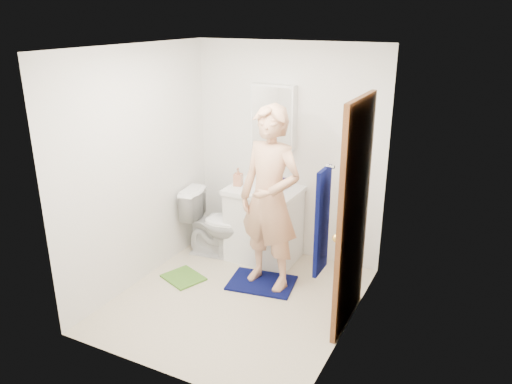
% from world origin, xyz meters
% --- Properties ---
extents(floor, '(2.20, 2.40, 0.02)m').
position_xyz_m(floor, '(0.00, 0.00, -0.01)').
color(floor, beige).
rests_on(floor, ground).
extents(ceiling, '(2.20, 2.40, 0.02)m').
position_xyz_m(ceiling, '(0.00, 0.00, 2.41)').
color(ceiling, white).
rests_on(ceiling, ground).
extents(wall_back, '(2.20, 0.02, 2.40)m').
position_xyz_m(wall_back, '(0.00, 1.21, 1.20)').
color(wall_back, white).
rests_on(wall_back, ground).
extents(wall_front, '(2.20, 0.02, 2.40)m').
position_xyz_m(wall_front, '(0.00, -1.21, 1.20)').
color(wall_front, white).
rests_on(wall_front, ground).
extents(wall_left, '(0.02, 2.40, 2.40)m').
position_xyz_m(wall_left, '(-1.11, 0.00, 1.20)').
color(wall_left, white).
rests_on(wall_left, ground).
extents(wall_right, '(0.02, 2.40, 2.40)m').
position_xyz_m(wall_right, '(1.11, 0.00, 1.20)').
color(wall_right, white).
rests_on(wall_right, ground).
extents(vanity_cabinet, '(0.75, 0.55, 0.80)m').
position_xyz_m(vanity_cabinet, '(-0.15, 0.91, 0.40)').
color(vanity_cabinet, white).
rests_on(vanity_cabinet, floor).
extents(countertop, '(0.79, 0.59, 0.05)m').
position_xyz_m(countertop, '(-0.15, 0.91, 0.83)').
color(countertop, white).
rests_on(countertop, vanity_cabinet).
extents(sink_basin, '(0.40, 0.40, 0.03)m').
position_xyz_m(sink_basin, '(-0.15, 0.91, 0.84)').
color(sink_basin, white).
rests_on(sink_basin, countertop).
extents(faucet, '(0.03, 0.03, 0.12)m').
position_xyz_m(faucet, '(-0.15, 1.09, 0.91)').
color(faucet, silver).
rests_on(faucet, countertop).
extents(medicine_cabinet, '(0.50, 0.12, 0.70)m').
position_xyz_m(medicine_cabinet, '(-0.15, 1.14, 1.60)').
color(medicine_cabinet, white).
rests_on(medicine_cabinet, wall_back).
extents(mirror_panel, '(0.46, 0.01, 0.66)m').
position_xyz_m(mirror_panel, '(-0.15, 1.08, 1.60)').
color(mirror_panel, white).
rests_on(mirror_panel, wall_back).
extents(door, '(0.05, 0.80, 2.05)m').
position_xyz_m(door, '(1.07, 0.15, 1.02)').
color(door, brown).
rests_on(door, ground).
extents(door_knob, '(0.07, 0.07, 0.07)m').
position_xyz_m(door_knob, '(1.03, -0.17, 0.95)').
color(door_knob, gold).
rests_on(door_knob, door).
extents(towel, '(0.03, 0.24, 0.80)m').
position_xyz_m(towel, '(1.03, -0.57, 1.25)').
color(towel, '#070B42').
rests_on(towel, wall_right).
extents(towel_hook, '(0.06, 0.02, 0.02)m').
position_xyz_m(towel_hook, '(1.07, -0.57, 1.67)').
color(towel_hook, silver).
rests_on(towel_hook, wall_right).
extents(toilet, '(0.82, 0.54, 0.78)m').
position_xyz_m(toilet, '(-0.67, 0.76, 0.39)').
color(toilet, white).
rests_on(toilet, floor).
extents(bath_mat, '(0.73, 0.58, 0.02)m').
position_xyz_m(bath_mat, '(0.09, 0.37, 0.01)').
color(bath_mat, '#070B42').
rests_on(bath_mat, floor).
extents(green_rug, '(0.50, 0.46, 0.02)m').
position_xyz_m(green_rug, '(-0.71, 0.10, 0.01)').
color(green_rug, '#518A2E').
rests_on(green_rug, floor).
extents(soap_dispenser, '(0.11, 0.11, 0.20)m').
position_xyz_m(soap_dispenser, '(-0.45, 0.87, 0.95)').
color(soap_dispenser, tan).
rests_on(soap_dispenser, countertop).
extents(toothbrush_cup, '(0.15, 0.15, 0.10)m').
position_xyz_m(toothbrush_cup, '(0.03, 1.05, 0.90)').
color(toothbrush_cup, '#533A81').
rests_on(toothbrush_cup, countertop).
extents(man, '(0.75, 0.56, 1.85)m').
position_xyz_m(man, '(0.16, 0.40, 0.95)').
color(man, tan).
rests_on(man, bath_mat).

